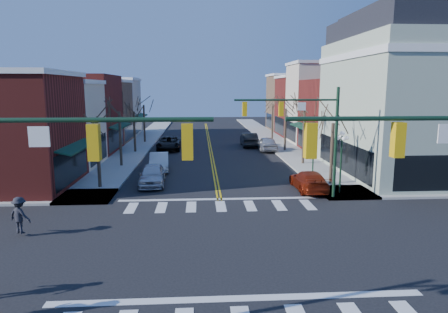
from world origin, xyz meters
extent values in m
plane|color=black|center=(0.00, 0.00, 0.00)|extent=(160.00, 160.00, 0.00)
cube|color=#9E9B93|center=(-8.75, 20.00, 0.07)|extent=(3.50, 70.00, 0.15)
cube|color=#9E9B93|center=(8.75, 20.00, 0.07)|extent=(3.50, 70.00, 0.15)
cube|color=beige|center=(-15.50, 19.50, 3.75)|extent=(10.00, 7.00, 7.50)
cube|color=maroon|center=(-15.50, 27.50, 4.25)|extent=(10.00, 9.00, 8.50)
cube|color=#856449|center=(-15.50, 35.75, 3.90)|extent=(10.00, 7.50, 7.80)
cube|color=beige|center=(-15.50, 43.50, 4.10)|extent=(10.00, 8.00, 8.20)
cube|color=maroon|center=(15.50, 25.75, 4.00)|extent=(10.00, 8.50, 8.00)
cube|color=beige|center=(15.50, 33.50, 5.00)|extent=(10.00, 7.00, 10.00)
cube|color=maroon|center=(15.50, 41.00, 4.25)|extent=(10.00, 8.00, 8.50)
cube|color=#856449|center=(15.50, 49.00, 4.50)|extent=(10.00, 8.00, 9.00)
cube|color=#A1AF98|center=(16.50, 14.50, 5.50)|extent=(12.00, 14.00, 11.00)
cube|color=white|center=(16.50, 14.50, 9.60)|extent=(12.25, 14.25, 0.50)
cube|color=black|center=(16.50, 14.50, 11.90)|extent=(11.40, 13.40, 1.80)
cube|color=black|center=(16.50, 14.50, 13.00)|extent=(9.80, 11.80, 0.60)
cylinder|color=#14331E|center=(-4.15, -7.40, 6.40)|extent=(6.50, 0.12, 0.12)
cube|color=gold|center=(-3.83, -7.40, 5.85)|extent=(0.28, 0.28, 0.90)
cube|color=gold|center=(-1.55, -7.40, 5.85)|extent=(0.28, 0.28, 0.90)
cylinder|color=#14331E|center=(4.15, -7.40, 6.40)|extent=(6.50, 0.12, 0.12)
cube|color=gold|center=(3.83, -7.40, 5.85)|extent=(0.28, 0.28, 0.90)
cube|color=gold|center=(1.55, -7.40, 5.85)|extent=(0.28, 0.28, 0.90)
cylinder|color=#14331E|center=(7.40, 7.40, 3.60)|extent=(0.20, 0.20, 7.20)
cylinder|color=#14331E|center=(4.15, 7.40, 6.40)|extent=(6.50, 0.12, 0.12)
cube|color=gold|center=(3.83, 7.40, 5.85)|extent=(0.28, 0.28, 0.90)
cube|color=gold|center=(1.55, 7.40, 5.85)|extent=(0.28, 0.28, 0.90)
cylinder|color=#14331E|center=(8.20, 8.50, 2.00)|extent=(0.12, 0.12, 4.00)
sphere|color=white|center=(8.20, 8.50, 4.15)|extent=(0.36, 0.36, 0.36)
cylinder|color=#14331E|center=(8.20, 15.00, 2.00)|extent=(0.12, 0.12, 4.00)
sphere|color=white|center=(8.20, 15.00, 4.15)|extent=(0.36, 0.36, 0.36)
cylinder|color=#382B21|center=(-8.40, 11.00, 2.38)|extent=(0.24, 0.24, 4.76)
cylinder|color=#382B21|center=(-8.40, 19.00, 2.52)|extent=(0.24, 0.24, 5.04)
cylinder|color=#382B21|center=(-8.40, 27.00, 2.27)|extent=(0.24, 0.24, 4.55)
cylinder|color=#382B21|center=(-8.40, 35.00, 2.45)|extent=(0.24, 0.24, 4.90)
cylinder|color=#382B21|center=(8.40, 11.00, 2.31)|extent=(0.24, 0.24, 4.62)
cylinder|color=#382B21|center=(8.40, 19.00, 2.59)|extent=(0.24, 0.24, 5.18)
cylinder|color=#382B21|center=(8.40, 27.00, 2.42)|extent=(0.24, 0.24, 4.83)
cylinder|color=#382B21|center=(8.40, 35.00, 2.48)|extent=(0.24, 0.24, 4.97)
imported|color=#B9B9BE|center=(-4.80, 11.91, 0.78)|extent=(2.08, 4.68, 1.57)
imported|color=silver|center=(-4.80, 17.20, 0.76)|extent=(1.98, 4.70, 1.51)
imported|color=black|center=(-4.80, 28.73, 0.78)|extent=(2.67, 5.65, 1.56)
imported|color=maroon|center=(6.40, 9.71, 0.69)|extent=(1.98, 4.78, 1.38)
imported|color=#B5B6BA|center=(6.40, 27.46, 0.82)|extent=(1.97, 4.82, 1.64)
imported|color=black|center=(4.80, 31.02, 0.84)|extent=(1.79, 5.10, 1.68)
imported|color=black|center=(-10.00, 1.90, 1.06)|extent=(1.34, 1.08, 1.82)
camera|label=1|loc=(-1.25, -17.23, 7.18)|focal=32.00mm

